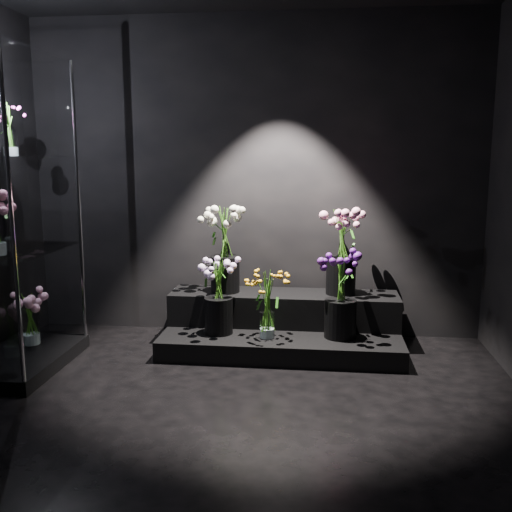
# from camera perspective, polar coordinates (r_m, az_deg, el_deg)

# --- Properties ---
(floor) EXTENTS (4.00, 4.00, 0.00)m
(floor) POSITION_cam_1_polar(r_m,az_deg,el_deg) (3.49, -4.23, -17.35)
(floor) COLOR black
(floor) RESTS_ON ground
(wall_back) EXTENTS (4.00, 0.00, 4.00)m
(wall_back) POSITION_cam_1_polar(r_m,az_deg,el_deg) (5.08, -0.19, 7.76)
(wall_back) COLOR black
(wall_back) RESTS_ON floor
(wall_front) EXTENTS (4.00, 0.00, 4.00)m
(wall_front) POSITION_cam_1_polar(r_m,az_deg,el_deg) (1.22, -22.96, -0.54)
(wall_front) COLOR black
(wall_front) RESTS_ON floor
(display_riser) EXTENTS (1.95, 0.87, 0.43)m
(display_riser) POSITION_cam_1_polar(r_m,az_deg,el_deg) (4.87, 2.68, -6.94)
(display_riser) COLOR black
(display_riser) RESTS_ON floor
(display_case) EXTENTS (0.64, 1.06, 2.33)m
(display_case) POSITION_cam_1_polar(r_m,az_deg,el_deg) (4.55, -23.30, 3.70)
(display_case) COLOR black
(display_case) RESTS_ON floor
(bouquet_orange_bells) EXTENTS (0.26, 0.26, 0.55)m
(bouquet_orange_bells) POSITION_cam_1_polar(r_m,az_deg,el_deg) (4.53, 1.14, -4.73)
(bouquet_orange_bells) COLOR white
(bouquet_orange_bells) RESTS_ON display_riser
(bouquet_lilac) EXTENTS (0.45, 0.45, 0.62)m
(bouquet_lilac) POSITION_cam_1_polar(r_m,az_deg,el_deg) (4.64, -3.78, -3.39)
(bouquet_lilac) COLOR black
(bouquet_lilac) RESTS_ON display_riser
(bouquet_purple) EXTENTS (0.34, 0.34, 0.69)m
(bouquet_purple) POSITION_cam_1_polar(r_m,az_deg,el_deg) (4.57, 8.49, -3.52)
(bouquet_purple) COLOR black
(bouquet_purple) RESTS_ON display_riser
(bouquet_cream_roses) EXTENTS (0.40, 0.40, 0.75)m
(bouquet_cream_roses) POSITION_cam_1_polar(r_m,az_deg,el_deg) (4.88, -3.13, 1.27)
(bouquet_cream_roses) COLOR black
(bouquet_cream_roses) RESTS_ON display_riser
(bouquet_pink_roses) EXTENTS (0.44, 0.44, 0.73)m
(bouquet_pink_roses) POSITION_cam_1_polar(r_m,az_deg,el_deg) (4.85, 8.56, 1.01)
(bouquet_pink_roses) COLOR black
(bouquet_pink_roses) RESTS_ON display_riser
(bouquet_case_magenta) EXTENTS (0.22, 0.22, 0.38)m
(bouquet_case_magenta) POSITION_cam_1_polar(r_m,az_deg,el_deg) (4.69, -23.45, 11.51)
(bouquet_case_magenta) COLOR white
(bouquet_case_magenta) RESTS_ON display_case
(bouquet_case_base_pink) EXTENTS (0.35, 0.35, 0.42)m
(bouquet_case_base_pink) POSITION_cam_1_polar(r_m,az_deg,el_deg) (4.91, -21.67, -5.66)
(bouquet_case_base_pink) COLOR white
(bouquet_case_base_pink) RESTS_ON display_case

